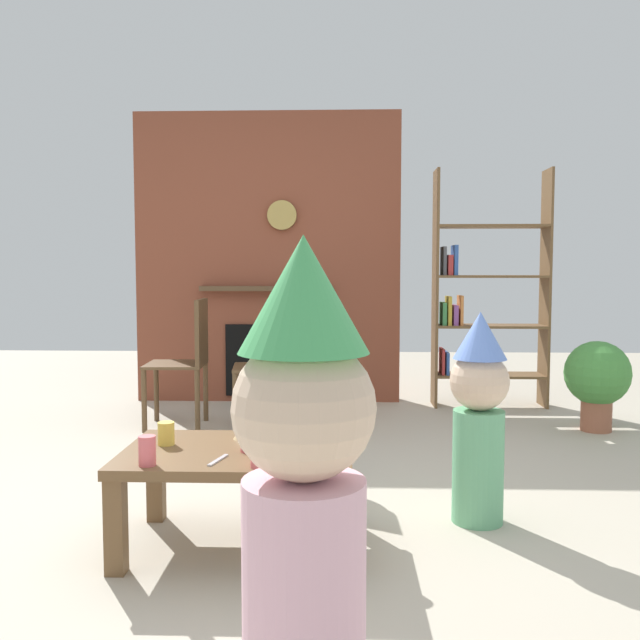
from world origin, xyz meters
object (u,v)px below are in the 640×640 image
Objects in this scene: birthday_cake_slice at (245,430)px; child_with_cone_hat at (304,483)px; paper_cup_near_left at (249,440)px; paper_plate_front at (305,458)px; paper_cup_center at (166,434)px; paper_cup_far_right at (261,455)px; bookshelf at (482,296)px; child_in_pink at (479,412)px; dining_chair_left at (189,354)px; paper_plate_rear at (292,442)px; child_by_the_chairs at (279,374)px; paper_cup_near_right at (147,451)px; dining_chair_middle at (276,357)px; paper_cup_far_left at (335,437)px; potted_plant_tall at (597,377)px; coffee_table at (238,465)px.

child_with_cone_hat is (0.32, -1.30, 0.19)m from birthday_cake_slice.
paper_plate_front is (0.23, -0.11, -0.04)m from paper_cup_near_left.
paper_cup_center is 0.52m from paper_cup_far_right.
paper_plate_front is 0.15× the size of child_with_cone_hat.
bookshelf reaches higher than child_in_pink.
paper_cup_near_left is 0.10× the size of dining_chair_left.
paper_cup_near_left is 0.51× the size of paper_plate_rear.
paper_cup_far_right is 1.31m from child_by_the_chairs.
paper_cup_far_right is 0.10× the size of dining_chair_left.
bookshelf is 3.14m from birthday_cake_slice.
paper_cup_near_right is 0.58m from paper_plate_front.
paper_cup_near_left is 0.10× the size of dining_chair_middle.
paper_cup_far_left is 1.12× the size of paper_cup_far_right.
child_with_cone_hat is (0.20, -0.89, 0.19)m from paper_cup_far_right.
child_in_pink is (0.68, 1.43, -0.14)m from child_with_cone_hat.
paper_cup_far_left is 2.30m from dining_chair_left.
potted_plant_tall is at bearing 48.64° from paper_cup_far_left.
birthday_cake_slice is 0.16× the size of potted_plant_tall.
birthday_cake_slice is (0.31, 0.11, -0.01)m from paper_cup_center.
coffee_table is 5.15× the size of paper_plate_front.
paper_plate_rear is 1.87m from dining_chair_middle.
paper_cup_far_left is at bearing 0.93° from coffee_table.
bookshelf is at bearing -155.71° from dining_chair_middle.
potted_plant_tall reaches higher than paper_cup_center.
paper_cup_near_left is 0.22m from paper_cup_far_right.
paper_cup_near_left is 0.95× the size of paper_cup_center.
paper_cup_near_right is (-0.29, -0.24, 0.12)m from coffee_table.
dining_chair_left is 2.82m from potted_plant_tall.
paper_cup_far_left reaches higher than paper_plate_front.
child_with_cone_hat is (0.28, -1.10, 0.19)m from paper_cup_near_left.
bookshelf is 2.06× the size of child_in_pink.
bookshelf is 2.37m from dining_chair_left.
paper_plate_rear is (-0.18, 0.09, -0.04)m from paper_cup_far_left.
dining_chair_middle reaches higher than paper_cup_far_right.
dining_chair_middle is (-1.57, -0.92, -0.38)m from bookshelf.
paper_cup_center is at bearing -175.58° from paper_plate_rear.
potted_plant_tall is at bearing 49.01° from paper_plate_front.
paper_cup_near_left is at bearing 154.62° from paper_plate_front.
paper_cup_near_left is 0.88× the size of birthday_cake_slice.
child_by_the_chairs is (-0.14, 0.97, 0.13)m from paper_plate_rear.
child_in_pink is (0.88, 0.54, 0.05)m from paper_cup_far_right.
coffee_table is 5.25× the size of paper_plate_rear.
potted_plant_tall is at bearing 44.67° from paper_plate_rear.
child_with_cone_hat is 2.22m from child_by_the_chairs.
paper_cup_far_right is (-0.26, -0.25, -0.01)m from paper_cup_far_left.
dining_chair_left reaches higher than paper_cup_near_left.
child_with_cone_hat reaches higher than child_by_the_chairs.
coffee_table is at bearing 116.74° from paper_cup_far_right.
paper_plate_rear is 0.17× the size of child_by_the_chairs.
dining_chair_middle is at bearing 98.52° from paper_plate_front.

